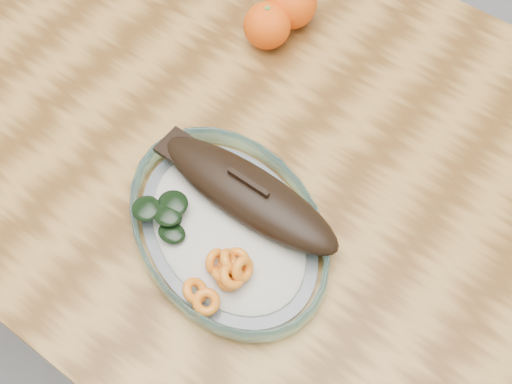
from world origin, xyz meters
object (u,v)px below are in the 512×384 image
(orange_left, at_px, (291,3))
(plated_meal, at_px, (229,224))
(dining_table, at_px, (229,153))
(orange_right, at_px, (267,26))

(orange_left, bearing_deg, plated_meal, -67.01)
(dining_table, distance_m, plated_meal, 0.22)
(dining_table, distance_m, orange_right, 0.20)
(plated_meal, height_order, orange_right, plated_meal)
(plated_meal, distance_m, orange_right, 0.33)
(plated_meal, distance_m, orange_left, 0.38)
(dining_table, height_order, orange_right, orange_right)
(orange_left, bearing_deg, orange_right, -94.12)
(orange_left, height_order, orange_right, orange_left)
(dining_table, bearing_deg, orange_left, 98.60)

